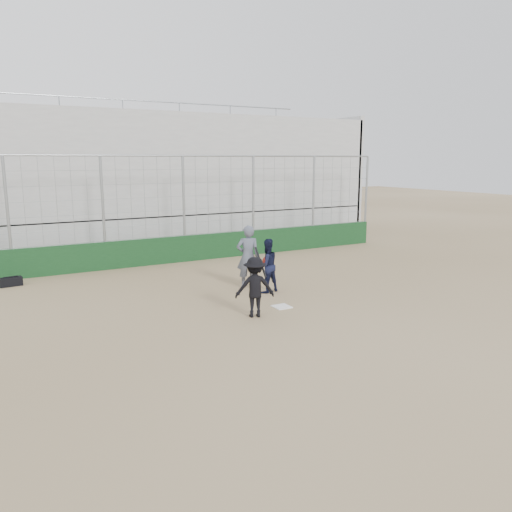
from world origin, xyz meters
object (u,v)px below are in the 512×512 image
umpire (248,260)px  equipment_bag (11,282)px  catcher_crouched (267,275)px  batter_at_plate (255,287)px

umpire → equipment_bag: size_ratio=2.57×
umpire → equipment_bag: umpire is taller
catcher_crouched → umpire: 0.88m
umpire → equipment_bag: 7.39m
catcher_crouched → equipment_bag: bearing=145.5°
batter_at_plate → umpire: (1.21, 2.61, 0.11)m
batter_at_plate → catcher_crouched: batter_at_plate is taller
batter_at_plate → umpire: bearing=65.1°
batter_at_plate → umpire: umpire is taller
catcher_crouched → equipment_bag: size_ratio=1.62×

